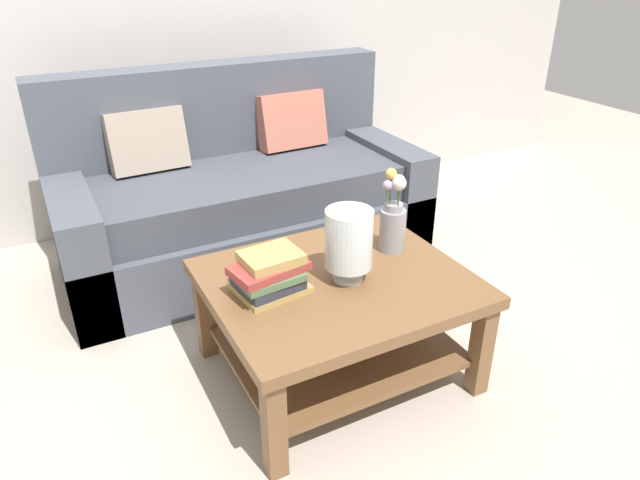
% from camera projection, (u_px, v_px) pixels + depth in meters
% --- Properties ---
extents(ground_plane, '(10.00, 10.00, 0.00)m').
position_uv_depth(ground_plane, '(297.00, 333.00, 2.73)').
color(ground_plane, '#ADA393').
extents(couch, '(1.98, 0.90, 1.06)m').
position_uv_depth(couch, '(240.00, 197.00, 3.26)').
color(couch, '#474C56').
rests_on(couch, ground).
extents(coffee_table, '(1.01, 0.86, 0.46)m').
position_uv_depth(coffee_table, '(337.00, 305.00, 2.34)').
color(coffee_table, brown).
rests_on(coffee_table, ground).
extents(book_stack_main, '(0.30, 0.25, 0.16)m').
position_uv_depth(book_stack_main, '(269.00, 275.00, 2.15)').
color(book_stack_main, tan).
rests_on(book_stack_main, coffee_table).
extents(glass_hurricane_vase, '(0.19, 0.19, 0.29)m').
position_uv_depth(glass_hurricane_vase, '(349.00, 240.00, 2.19)').
color(glass_hurricane_vase, silver).
rests_on(glass_hurricane_vase, coffee_table).
extents(flower_pitcher, '(0.11, 0.11, 0.36)m').
position_uv_depth(flower_pitcher, '(393.00, 220.00, 2.43)').
color(flower_pitcher, gray).
rests_on(flower_pitcher, coffee_table).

